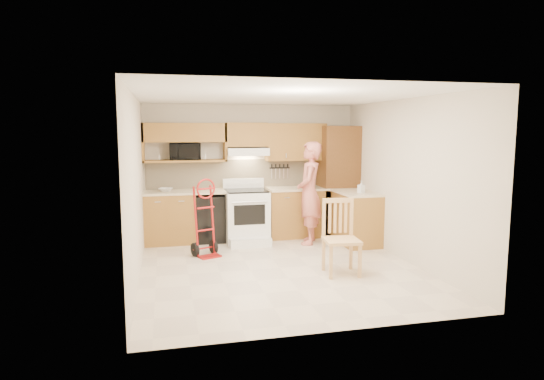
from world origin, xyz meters
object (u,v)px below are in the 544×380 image
object	(u,v)px
range	(247,212)
microwave	(185,151)
person	(309,193)
dining_chair	(342,238)
hand_truck	(206,222)

from	to	relation	value
range	microwave	bearing A→B (deg)	158.47
microwave	range	world-z (taller)	microwave
person	dining_chair	xyz separation A→B (m)	(-0.11, -1.83, -0.38)
microwave	range	bearing A→B (deg)	-20.96
microwave	dining_chair	distance (m)	3.45
microwave	person	bearing A→B (deg)	-18.44
microwave	dining_chair	size ratio (longest dim) A/B	0.52
range	hand_truck	distance (m)	1.11
microwave	dining_chair	bearing A→B (deg)	-51.10
hand_truck	dining_chair	xyz separation A→B (m)	(1.76, -1.38, -0.04)
person	microwave	bearing A→B (deg)	-88.28
microwave	dining_chair	xyz separation A→B (m)	(2.03, -2.56, -1.12)
microwave	hand_truck	xyz separation A→B (m)	(0.26, -1.19, -1.07)
person	range	bearing A→B (deg)	-85.72
microwave	person	world-z (taller)	person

